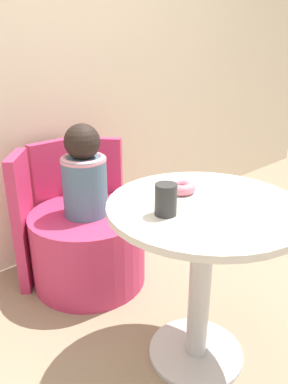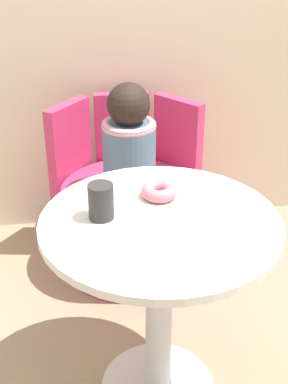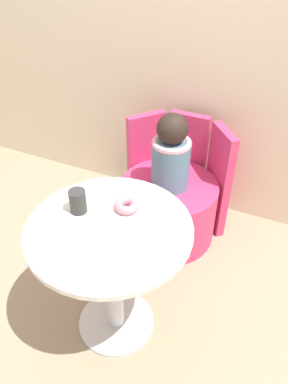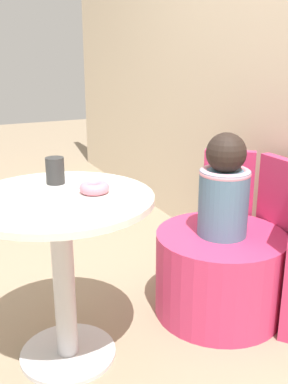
# 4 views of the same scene
# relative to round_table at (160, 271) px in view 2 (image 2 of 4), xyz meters

# --- Properties ---
(ground_plane) EXTENTS (12.00, 12.00, 0.00)m
(ground_plane) POSITION_rel_round_table_xyz_m (-0.07, 0.03, -0.50)
(ground_plane) COLOR gray
(round_table) EXTENTS (0.69, 0.69, 0.68)m
(round_table) POSITION_rel_round_table_xyz_m (0.00, 0.00, 0.00)
(round_table) COLOR silver
(round_table) RESTS_ON ground_plane
(tub_chair) EXTENTS (0.59, 0.59, 0.39)m
(tub_chair) POSITION_rel_round_table_xyz_m (-0.01, 0.73, -0.30)
(tub_chair) COLOR #C63360
(tub_chair) RESTS_ON ground_plane
(booth_backrest) EXTENTS (0.69, 0.25, 0.70)m
(booth_backrest) POSITION_rel_round_table_xyz_m (-0.01, 0.97, -0.14)
(booth_backrest) COLOR #C63360
(booth_backrest) RESTS_ON ground_plane
(child_figure) EXTENTS (0.22, 0.22, 0.46)m
(child_figure) POSITION_rel_round_table_xyz_m (-0.01, 0.73, 0.11)
(child_figure) COLOR slate
(child_figure) RESTS_ON tub_chair
(donut) EXTENTS (0.11, 0.11, 0.04)m
(donut) POSITION_rel_round_table_xyz_m (0.02, 0.13, 0.20)
(donut) COLOR pink
(donut) RESTS_ON round_table
(cup) EXTENTS (0.07, 0.07, 0.10)m
(cup) POSITION_rel_round_table_xyz_m (-0.16, 0.04, 0.23)
(cup) COLOR #2D2D2D
(cup) RESTS_ON round_table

